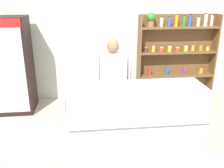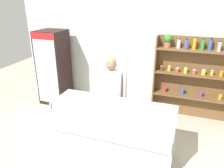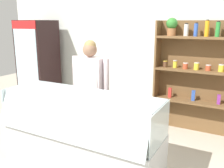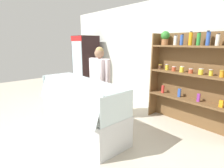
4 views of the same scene
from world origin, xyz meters
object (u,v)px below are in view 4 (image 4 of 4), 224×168
(shelving_unit, at_px, (191,75))
(shop_clerk, at_px, (99,77))
(deli_display_case, at_px, (81,115))
(drinks_fridge, at_px, (86,65))

(shelving_unit, relative_size, shop_clerk, 1.20)
(shelving_unit, distance_m, deli_display_case, 2.33)
(deli_display_case, bearing_deg, shelving_unit, 55.32)
(drinks_fridge, bearing_deg, shelving_unit, 4.62)
(drinks_fridge, height_order, deli_display_case, drinks_fridge)
(shop_clerk, bearing_deg, deli_display_case, -67.86)
(deli_display_case, relative_size, shop_clerk, 1.30)
(drinks_fridge, relative_size, deli_display_case, 0.91)
(drinks_fridge, relative_size, shop_clerk, 1.18)
(drinks_fridge, distance_m, deli_display_case, 2.74)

